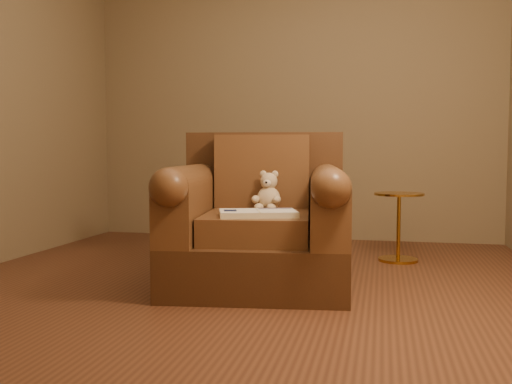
# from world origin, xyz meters

# --- Properties ---
(floor) EXTENTS (4.00, 4.00, 0.00)m
(floor) POSITION_xyz_m (0.00, 0.00, 0.00)
(floor) COLOR brown
(floor) RESTS_ON ground
(room) EXTENTS (4.02, 4.02, 2.71)m
(room) POSITION_xyz_m (0.00, 0.00, 1.71)
(room) COLOR #847051
(room) RESTS_ON ground
(armchair) EXTENTS (1.23, 1.18, 1.00)m
(armchair) POSITION_xyz_m (0.11, -0.05, 0.39)
(armchair) COLOR #482B18
(armchair) RESTS_ON floor
(teddy_bear) EXTENTS (0.20, 0.22, 0.27)m
(teddy_bear) POSITION_xyz_m (0.15, 0.05, 0.58)
(teddy_bear) COLOR beige
(teddy_bear) RESTS_ON armchair
(guidebook) EXTENTS (0.52, 0.40, 0.04)m
(guidebook) POSITION_xyz_m (0.16, -0.31, 0.49)
(guidebook) COLOR beige
(guidebook) RESTS_ON armchair
(side_table) EXTENTS (0.39, 0.39, 0.54)m
(side_table) POSITION_xyz_m (1.01, 0.96, 0.29)
(side_table) COLOR #BE8634
(side_table) RESTS_ON floor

